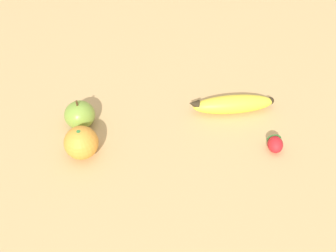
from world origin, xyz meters
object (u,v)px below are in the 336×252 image
Objects in this scene: banana at (231,103)px; strawberry at (275,143)px; orange at (81,143)px; apple at (80,115)px.

strawberry is at bearing 119.99° from banana.
banana is at bearing 157.04° from orange.
strawberry is at bearing 137.51° from orange.
banana is 2.37× the size of apple.
orange is (0.33, -0.14, 0.01)m from banana.
apple reaches higher than orange.
apple is (-0.05, -0.07, -0.01)m from orange.
orange is 0.97× the size of apple.
strawberry is at bearing 126.15° from apple.
orange reaches higher than strawberry.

